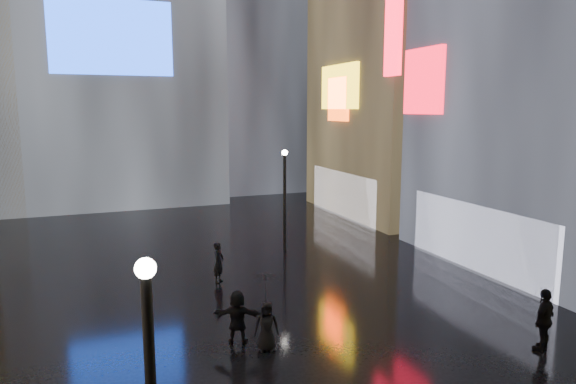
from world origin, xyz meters
TOP-DOWN VIEW (x-y plane):
  - ground at (0.00, 20.00)m, footprint 140.00×140.00m
  - building_right_far at (15.98, 30.00)m, footprint 10.28×12.00m
  - lamp_far at (4.23, 23.23)m, footprint 0.30×0.30m
  - pedestrian_3 at (7.50, 10.04)m, footprint 1.22×0.83m
  - pedestrian_4 at (-0.27, 13.08)m, footprint 0.85×0.67m
  - pedestrian_5 at (-0.95, 13.87)m, footprint 1.64×1.07m
  - pedestrian_6 at (-0.12, 19.66)m, footprint 0.71×0.74m
  - umbrella_2 at (-0.27, 13.08)m, footprint 1.18×1.17m

SIDE VIEW (x-z plane):
  - ground at x=0.00m, z-range 0.00..0.00m
  - pedestrian_4 at x=-0.27m, z-range 0.00..1.53m
  - pedestrian_5 at x=-0.95m, z-range 0.00..1.69m
  - pedestrian_6 at x=-0.12m, z-range 0.00..1.71m
  - pedestrian_3 at x=7.50m, z-range 0.00..1.93m
  - umbrella_2 at x=-0.27m, z-range 1.53..2.41m
  - lamp_far at x=4.23m, z-range 0.34..5.54m
  - building_right_far at x=15.98m, z-range -0.02..27.98m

